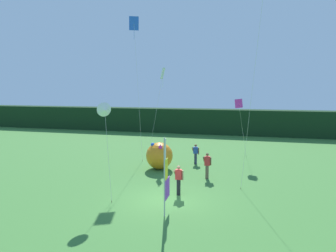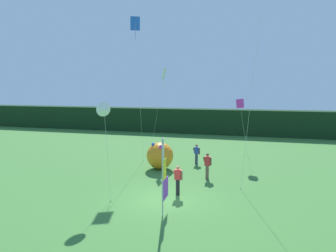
{
  "view_description": "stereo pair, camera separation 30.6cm",
  "coord_description": "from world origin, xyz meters",
  "px_view_note": "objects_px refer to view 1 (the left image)",
  "views": [
    {
      "loc": [
        3.71,
        -14.65,
        6.03
      ],
      "look_at": [
        -0.72,
        3.4,
        3.58
      ],
      "focal_mm": 31.23,
      "sensor_mm": 36.0,
      "label": 1
    },
    {
      "loc": [
        4.01,
        -14.57,
        6.03
      ],
      "look_at": [
        -0.72,
        3.4,
        3.58
      ],
      "focal_mm": 31.23,
      "sensor_mm": 36.0,
      "label": 2
    }
  ],
  "objects_px": {
    "kite_blue_diamond_2": "(134,30)",
    "kite_white_diamond_0": "(162,77)",
    "person_mid_field": "(179,179)",
    "kite_magenta_box_4": "(239,104)",
    "inflatable_balloon": "(159,156)",
    "person_far_left": "(196,153)",
    "person_near_banner": "(207,165)",
    "kite_white_delta_1": "(105,110)",
    "banner_flag": "(166,177)"
  },
  "relations": [
    {
      "from": "person_mid_field",
      "to": "kite_white_diamond_0",
      "type": "bearing_deg",
      "value": 110.27
    },
    {
      "from": "person_near_banner",
      "to": "kite_magenta_box_4",
      "type": "height_order",
      "value": "kite_magenta_box_4"
    },
    {
      "from": "kite_blue_diamond_2",
      "to": "kite_magenta_box_4",
      "type": "xyz_separation_m",
      "value": [
        8.36,
        1.6,
        -5.88
      ]
    },
    {
      "from": "banner_flag",
      "to": "person_far_left",
      "type": "relative_size",
      "value": 2.37
    },
    {
      "from": "banner_flag",
      "to": "person_near_banner",
      "type": "distance_m",
      "value": 6.17
    },
    {
      "from": "inflatable_balloon",
      "to": "person_near_banner",
      "type": "bearing_deg",
      "value": -22.42
    },
    {
      "from": "person_near_banner",
      "to": "kite_magenta_box_4",
      "type": "distance_m",
      "value": 7.05
    },
    {
      "from": "person_mid_field",
      "to": "kite_white_diamond_0",
      "type": "relative_size",
      "value": 0.22
    },
    {
      "from": "person_far_left",
      "to": "inflatable_balloon",
      "type": "relative_size",
      "value": 0.79
    },
    {
      "from": "person_mid_field",
      "to": "inflatable_balloon",
      "type": "xyz_separation_m",
      "value": [
        -2.48,
        4.92,
        0.09
      ]
    },
    {
      "from": "inflatable_balloon",
      "to": "kite_white_delta_1",
      "type": "bearing_deg",
      "value": -103.17
    },
    {
      "from": "person_far_left",
      "to": "kite_blue_diamond_2",
      "type": "bearing_deg",
      "value": 175.2
    },
    {
      "from": "person_mid_field",
      "to": "kite_white_delta_1",
      "type": "distance_m",
      "value": 5.61
    },
    {
      "from": "kite_blue_diamond_2",
      "to": "banner_flag",
      "type": "bearing_deg",
      "value": -62.73
    },
    {
      "from": "person_mid_field",
      "to": "kite_white_delta_1",
      "type": "xyz_separation_m",
      "value": [
        -3.88,
        -1.06,
        3.91
      ]
    },
    {
      "from": "person_mid_field",
      "to": "inflatable_balloon",
      "type": "relative_size",
      "value": 0.85
    },
    {
      "from": "person_near_banner",
      "to": "kite_white_diamond_0",
      "type": "xyz_separation_m",
      "value": [
        -4.6,
        5.72,
        6.01
      ]
    },
    {
      "from": "kite_magenta_box_4",
      "to": "person_far_left",
      "type": "bearing_deg",
      "value": -147.53
    },
    {
      "from": "kite_white_diamond_0",
      "to": "kite_blue_diamond_2",
      "type": "bearing_deg",
      "value": -137.85
    },
    {
      "from": "banner_flag",
      "to": "person_mid_field",
      "type": "distance_m",
      "value": 2.73
    },
    {
      "from": "kite_white_delta_1",
      "to": "kite_white_diamond_0",
      "type": "bearing_deg",
      "value": 87.09
    },
    {
      "from": "person_near_banner",
      "to": "kite_white_diamond_0",
      "type": "bearing_deg",
      "value": 128.78
    },
    {
      "from": "person_near_banner",
      "to": "kite_blue_diamond_2",
      "type": "height_order",
      "value": "kite_blue_diamond_2"
    },
    {
      "from": "person_far_left",
      "to": "kite_magenta_box_4",
      "type": "relative_size",
      "value": 0.31
    },
    {
      "from": "person_near_banner",
      "to": "person_far_left",
      "type": "height_order",
      "value": "person_near_banner"
    },
    {
      "from": "banner_flag",
      "to": "kite_white_diamond_0",
      "type": "distance_m",
      "value": 13.18
    },
    {
      "from": "person_near_banner",
      "to": "banner_flag",
      "type": "bearing_deg",
      "value": -102.42
    },
    {
      "from": "person_far_left",
      "to": "inflatable_balloon",
      "type": "distance_m",
      "value": 3.18
    },
    {
      "from": "kite_magenta_box_4",
      "to": "kite_white_diamond_0",
      "type": "bearing_deg",
      "value": 179.21
    },
    {
      "from": "person_far_left",
      "to": "kite_white_delta_1",
      "type": "relative_size",
      "value": 0.3
    },
    {
      "from": "banner_flag",
      "to": "inflatable_balloon",
      "type": "bearing_deg",
      "value": 107.77
    },
    {
      "from": "person_near_banner",
      "to": "person_mid_field",
      "type": "distance_m",
      "value": 3.6
    },
    {
      "from": "person_near_banner",
      "to": "kite_blue_diamond_2",
      "type": "distance_m",
      "value": 12.32
    },
    {
      "from": "kite_white_diamond_0",
      "to": "kite_magenta_box_4",
      "type": "bearing_deg",
      "value": -0.79
    },
    {
      "from": "kite_white_delta_1",
      "to": "kite_blue_diamond_2",
      "type": "xyz_separation_m",
      "value": [
        -1.35,
        8.47,
        5.79
      ]
    },
    {
      "from": "kite_white_diamond_0",
      "to": "person_mid_field",
      "type": "bearing_deg",
      "value": -69.73
    },
    {
      "from": "inflatable_balloon",
      "to": "banner_flag",
      "type": "bearing_deg",
      "value": -72.23
    },
    {
      "from": "kite_white_diamond_0",
      "to": "banner_flag",
      "type": "bearing_deg",
      "value": -74.31
    },
    {
      "from": "kite_blue_diamond_2",
      "to": "kite_white_diamond_0",
      "type": "bearing_deg",
      "value": 42.15
    },
    {
      "from": "inflatable_balloon",
      "to": "kite_magenta_box_4",
      "type": "bearing_deg",
      "value": 36.14
    },
    {
      "from": "person_far_left",
      "to": "kite_white_diamond_0",
      "type": "height_order",
      "value": "kite_white_diamond_0"
    },
    {
      "from": "person_near_banner",
      "to": "kite_white_diamond_0",
      "type": "height_order",
      "value": "kite_white_diamond_0"
    },
    {
      "from": "person_mid_field",
      "to": "kite_blue_diamond_2",
      "type": "distance_m",
      "value": 13.28
    },
    {
      "from": "kite_white_diamond_0",
      "to": "kite_white_delta_1",
      "type": "bearing_deg",
      "value": -92.91
    },
    {
      "from": "person_mid_field",
      "to": "kite_blue_diamond_2",
      "type": "xyz_separation_m",
      "value": [
        -5.23,
        7.41,
        9.7
      ]
    },
    {
      "from": "banner_flag",
      "to": "person_mid_field",
      "type": "bearing_deg",
      "value": 88.22
    },
    {
      "from": "inflatable_balloon",
      "to": "person_far_left",
      "type": "bearing_deg",
      "value": 40.53
    },
    {
      "from": "kite_white_delta_1",
      "to": "banner_flag",
      "type": "bearing_deg",
      "value": -21.79
    },
    {
      "from": "person_near_banner",
      "to": "kite_white_delta_1",
      "type": "height_order",
      "value": "kite_white_delta_1"
    },
    {
      "from": "person_mid_field",
      "to": "kite_white_delta_1",
      "type": "height_order",
      "value": "kite_white_delta_1"
    }
  ]
}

